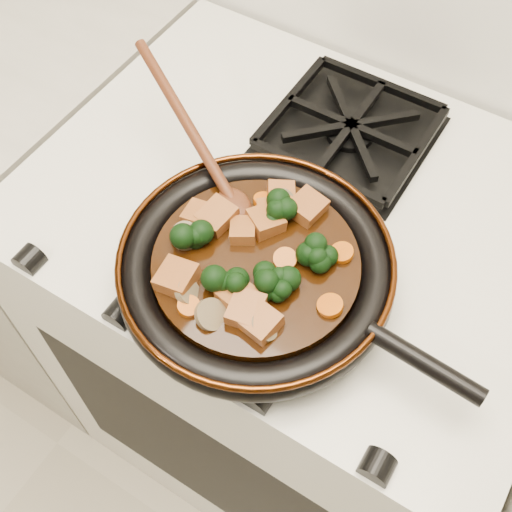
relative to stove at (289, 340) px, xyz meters
The scene contains 34 objects.
stove is the anchor object (origin of this frame).
burner_grate_front 0.48m from the stove, 90.00° to the right, with size 0.23×0.23×0.03m, color black, non-canonical shape.
burner_grate_back 0.48m from the stove, 90.00° to the left, with size 0.23×0.23×0.03m, color black, non-canonical shape.
skillet 0.52m from the stove, 82.25° to the right, with size 0.47×0.34×0.05m.
braising_sauce 0.52m from the stove, 83.02° to the right, with size 0.25×0.25×0.02m, color black.
tofu_cube_0 0.53m from the stove, 89.38° to the right, with size 0.04×0.04×0.02m, color brown.
tofu_cube_1 0.56m from the stove, 82.42° to the right, with size 0.04×0.04×0.02m, color brown.
tofu_cube_2 0.54m from the stove, 118.37° to the right, with size 0.03×0.03×0.02m, color brown.
tofu_cube_3 0.52m from the stove, 59.88° to the right, with size 0.04×0.04×0.02m, color brown.
tofu_cube_4 0.53m from the stove, 96.71° to the right, with size 0.03×0.03×0.02m, color brown.
tofu_cube_5 0.52m from the stove, 90.90° to the right, with size 0.04×0.03×0.02m, color brown.
tofu_cube_6 0.54m from the stove, 112.39° to the right, with size 0.04×0.04×0.02m, color brown.
tofu_cube_7 0.57m from the stove, 100.86° to the right, with size 0.04×0.04×0.02m, color brown.
tofu_cube_8 0.56m from the stove, 78.00° to the right, with size 0.04×0.04×0.02m, color brown.
tofu_cube_9 0.57m from the stove, 73.41° to the right, with size 0.04×0.04×0.02m, color brown.
tofu_cube_10 0.52m from the stove, 93.95° to the right, with size 0.04×0.03×0.02m, color brown.
broccoli_floret_0 0.55m from the stove, 110.70° to the right, with size 0.06×0.06×0.05m, color black, non-canonical shape.
broccoli_floret_1 0.52m from the stove, 83.56° to the right, with size 0.06×0.06×0.05m, color black, non-canonical shape.
broccoli_floret_2 0.54m from the stove, 56.24° to the right, with size 0.06×0.06×0.05m, color black, non-canonical shape.
broccoli_floret_3 0.56m from the stove, 87.42° to the right, with size 0.06×0.06×0.05m, color black, non-canonical shape.
broccoli_floret_4 0.55m from the stove, 70.29° to the right, with size 0.06×0.06×0.05m, color black, non-canonical shape.
broccoli_floret_5 0.55m from the stove, 73.30° to the right, with size 0.06×0.06×0.05m, color black, non-canonical shape.
carrot_coin_0 0.53m from the stove, 70.44° to the right, with size 0.03×0.03×0.01m, color #B94C05.
carrot_coin_1 0.57m from the stove, 92.75° to the right, with size 0.03×0.03×0.01m, color #B94C05.
carrot_coin_2 0.52m from the stove, 104.33° to the right, with size 0.03×0.03×0.01m, color #B94C05.
carrot_coin_3 0.56m from the stove, 76.27° to the right, with size 0.03×0.03×0.01m, color #B94C05.
carrot_coin_4 0.55m from the stove, 52.85° to the right, with size 0.03×0.03×0.01m, color #B94C05.
carrot_coin_5 0.53m from the stove, 42.28° to the right, with size 0.03×0.03×0.01m, color #B94C05.
mushroom_slice_0 0.52m from the stove, 88.89° to the right, with size 0.03×0.03×0.01m, color brown.
mushroom_slice_1 0.57m from the stove, 86.28° to the right, with size 0.04×0.04×0.01m, color brown.
mushroom_slice_2 0.57m from the stove, 71.94° to the right, with size 0.04×0.04×0.01m, color brown.
mushroom_slice_3 0.57m from the stove, 95.59° to the right, with size 0.03×0.03×0.01m, color brown.
mushroom_slice_4 0.55m from the stove, 112.24° to the right, with size 0.04×0.04×0.01m, color brown.
wooden_spoon 0.55m from the stove, 151.74° to the right, with size 0.16×0.10×0.27m.
Camera 1 is at (0.24, 1.18, 1.60)m, focal length 45.00 mm.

